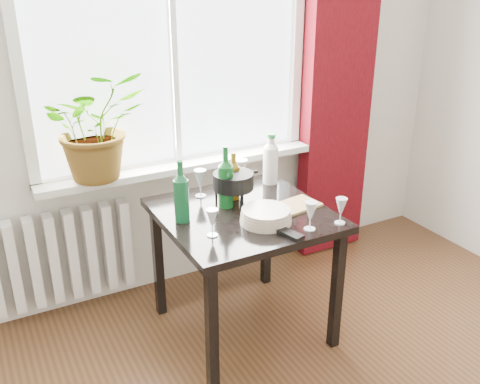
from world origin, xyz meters
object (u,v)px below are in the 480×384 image
wineglass_front_right (310,216)px  plate_stack (266,216)px  table (243,227)px  potted_plant (95,125)px  bottle_amber (234,175)px  fondue_pot (233,188)px  wine_bottle_right (226,177)px  cleaning_bottle (271,158)px  wineglass_back_left (200,183)px  wineglass_back_center (241,173)px  tv_remote (286,232)px  cutting_board (295,206)px  radiator (63,256)px  wine_bottle_left (181,191)px  wineglass_far_right (341,211)px  wineglass_front_left (212,222)px

wineglass_front_right → plate_stack: size_ratio=0.57×
table → potted_plant: 0.96m
bottle_amber → fondue_pot: (-0.03, -0.05, -0.05)m
wine_bottle_right → plate_stack: 0.32m
cleaning_bottle → wineglass_back_left: 0.46m
wineglass_back_center → tv_remote: size_ratio=0.93×
wine_bottle_right → bottle_amber: size_ratio=1.25×
table → wine_bottle_right: size_ratio=2.49×
bottle_amber → wineglass_front_right: size_ratio=1.83×
wine_bottle_right → bottle_amber: (0.09, 0.08, -0.03)m
fondue_pot → cutting_board: 0.34m
radiator → wineglass_back_center: wineglass_back_center is taller
wine_bottle_left → plate_stack: (0.36, -0.22, -0.13)m
bottle_amber → wineglass_front_right: bottle_amber is taller
wineglass_back_center → plate_stack: bearing=-103.3°
radiator → fondue_pot: bearing=-30.3°
cutting_board → potted_plant: bearing=142.9°
wine_bottle_right → bottle_amber: wine_bottle_right is taller
radiator → cutting_board: bearing=-32.4°
wine_bottle_left → tv_remote: wine_bottle_left is taller
wineglass_back_left → tv_remote: bearing=-74.3°
wineglass_far_right → wine_bottle_left: bearing=149.7°
wineglass_back_center → fondue_pot: size_ratio=0.69×
wineglass_front_left → fondue_pot: 0.40m
wineglass_far_right → cutting_board: wineglass_far_right is taller
cleaning_bottle → wineglass_front_left: bearing=-142.6°
wineglass_front_right → table: bearing=119.0°
wineglass_front_left → cutting_board: 0.54m
wine_bottle_right → fondue_pot: (0.06, 0.03, -0.09)m
bottle_amber → plate_stack: size_ratio=1.04×
plate_stack → wineglass_front_left: bearing=-179.1°
table → wineglass_front_left: wineglass_front_left is taller
wineglass_far_right → fondue_pot: fondue_pot is taller
cutting_board → wineglass_back_center: bearing=107.6°
radiator → fondue_pot: fondue_pot is taller
wine_bottle_left → tv_remote: 0.56m
radiator → wineglass_front_right: 1.48m
potted_plant → cutting_board: 1.15m
wine_bottle_right → wineglass_front_right: wine_bottle_right is taller
wine_bottle_left → bottle_amber: size_ratio=1.19×
wineglass_front_left → tv_remote: 0.36m
table → wineglass_back_left: wineglass_back_left is taller
radiator → plate_stack: bearing=-41.9°
bottle_amber → wineglass_back_center: (0.11, 0.12, -0.05)m
tv_remote → wineglass_far_right: bearing=-20.0°
wine_bottle_left → wine_bottle_right: bearing=11.3°
plate_stack → cutting_board: bearing=20.5°
cleaning_bottle → table: bearing=-139.7°
wine_bottle_left → plate_stack: bearing=-30.8°
wineglass_front_right → wineglass_front_left: wineglass_front_right is taller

